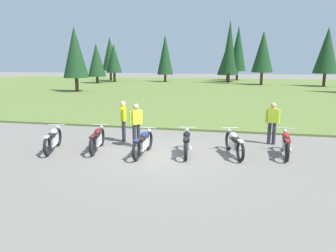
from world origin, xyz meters
The scene contains 12 objects.
ground_plane centered at (0.00, 0.00, 0.00)m, with size 140.00×140.00×0.00m, color slate.
grass_moorland centered at (0.00, 25.92, 0.05)m, with size 80.00×44.00×0.10m, color #5B7033.
forest_treeline centered at (-0.85, 33.82, 4.36)m, with size 34.57×25.98×8.72m.
motorcycle_silver centered at (-4.12, -0.43, 0.44)m, with size 0.79×2.05×0.88m.
motorcycle_maroon centered at (-2.54, -0.05, 0.44)m, with size 0.70×2.08×0.88m.
motorcycle_navy centered at (-0.71, -0.26, 0.44)m, with size 0.62×2.10×0.88m.
motorcycle_black centered at (0.78, 0.11, 0.44)m, with size 0.63×2.10×0.88m.
motorcycle_cream centered at (2.43, 0.35, 0.44)m, with size 0.83×2.04×0.88m.
motorcycle_red centered at (4.20, 0.69, 0.44)m, with size 0.62×2.10×0.88m.
rider_with_back_turned centered at (-1.29, 0.78, 0.95)m, with size 0.43×0.40×1.67m.
rider_in_hivis_vest centered at (-2.03, 1.42, 0.95)m, with size 0.35×0.51×1.67m.
rider_near_row_end centered at (3.87, 2.21, 0.95)m, with size 0.55×0.27×1.67m.
Camera 1 is at (2.39, -10.73, 3.29)m, focal length 34.13 mm.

